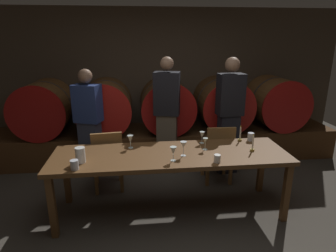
{
  "coord_description": "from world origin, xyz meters",
  "views": [
    {
      "loc": [
        -0.51,
        -2.78,
        2.08
      ],
      "look_at": [
        -0.15,
        0.38,
        1.09
      ],
      "focal_mm": 31.12,
      "sensor_mm": 36.0,
      "label": 1
    }
  ],
  "objects_px": {
    "wine_barrel_far_left": "(44,108)",
    "candle_right": "(253,146)",
    "wine_barrel_right": "(222,103)",
    "wine_barrel_far_right": "(275,102)",
    "guest_left": "(89,123)",
    "wine_glass_center": "(183,145)",
    "dining_table": "(171,159)",
    "wine_glass_far_right": "(202,135)",
    "cup_center": "(217,158)",
    "chair_right": "(218,151)",
    "wine_glass_left": "(173,151)",
    "guest_center": "(167,115)",
    "cup_right": "(251,137)",
    "candle_left": "(240,136)",
    "wine_barrel_center": "(166,105)",
    "wine_glass_far_left": "(130,139)",
    "wine_glass_right": "(205,141)",
    "wine_barrel_left": "(105,106)",
    "pitcher": "(80,155)",
    "chair_left": "(108,158)",
    "guest_right": "(229,115)",
    "cup_left": "(74,165)"
  },
  "relations": [
    {
      "from": "wine_barrel_left",
      "to": "guest_left",
      "type": "height_order",
      "value": "guest_left"
    },
    {
      "from": "cup_left",
      "to": "pitcher",
      "type": "bearing_deg",
      "value": 79.86
    },
    {
      "from": "guest_left",
      "to": "wine_glass_far_left",
      "type": "xyz_separation_m",
      "value": [
        0.62,
        -0.9,
        0.04
      ]
    },
    {
      "from": "wine_barrel_left",
      "to": "wine_barrel_far_right",
      "type": "height_order",
      "value": "same"
    },
    {
      "from": "wine_barrel_far_right",
      "to": "wine_barrel_center",
      "type": "bearing_deg",
      "value": 180.0
    },
    {
      "from": "cup_right",
      "to": "wine_barrel_far_right",
      "type": "bearing_deg",
      "value": 54.67
    },
    {
      "from": "dining_table",
      "to": "guest_center",
      "type": "relative_size",
      "value": 1.53
    },
    {
      "from": "wine_glass_center",
      "to": "cup_center",
      "type": "height_order",
      "value": "wine_glass_center"
    },
    {
      "from": "wine_glass_right",
      "to": "cup_right",
      "type": "relative_size",
      "value": 1.42
    },
    {
      "from": "wine_barrel_left",
      "to": "candle_right",
      "type": "bearing_deg",
      "value": -43.4
    },
    {
      "from": "wine_barrel_left",
      "to": "wine_glass_left",
      "type": "xyz_separation_m",
      "value": [
        0.9,
        -1.94,
        -0.06
      ]
    },
    {
      "from": "wine_barrel_far_left",
      "to": "pitcher",
      "type": "relative_size",
      "value": 5.52
    },
    {
      "from": "dining_table",
      "to": "cup_right",
      "type": "relative_size",
      "value": 26.31
    },
    {
      "from": "guest_left",
      "to": "cup_center",
      "type": "bearing_deg",
      "value": 156.78
    },
    {
      "from": "chair_left",
      "to": "wine_glass_far_right",
      "type": "xyz_separation_m",
      "value": [
        1.23,
        -0.31,
        0.38
      ]
    },
    {
      "from": "candle_left",
      "to": "wine_glass_center",
      "type": "height_order",
      "value": "candle_left"
    },
    {
      "from": "wine_barrel_right",
      "to": "cup_right",
      "type": "height_order",
      "value": "wine_barrel_right"
    },
    {
      "from": "chair_left",
      "to": "candle_left",
      "type": "distance_m",
      "value": 1.8
    },
    {
      "from": "dining_table",
      "to": "wine_glass_right",
      "type": "relative_size",
      "value": 18.56
    },
    {
      "from": "dining_table",
      "to": "guest_left",
      "type": "relative_size",
      "value": 1.68
    },
    {
      "from": "wine_glass_right",
      "to": "cup_center",
      "type": "xyz_separation_m",
      "value": [
        0.05,
        -0.37,
        -0.06
      ]
    },
    {
      "from": "dining_table",
      "to": "cup_center",
      "type": "height_order",
      "value": "cup_center"
    },
    {
      "from": "wine_barrel_left",
      "to": "wine_barrel_center",
      "type": "distance_m",
      "value": 1.03
    },
    {
      "from": "wine_glass_center",
      "to": "cup_right",
      "type": "distance_m",
      "value": 1.04
    },
    {
      "from": "wine_glass_left",
      "to": "pitcher",
      "type": "bearing_deg",
      "value": 175.96
    },
    {
      "from": "wine_glass_left",
      "to": "wine_glass_far_right",
      "type": "bearing_deg",
      "value": 49.21
    },
    {
      "from": "wine_glass_right",
      "to": "dining_table",
      "type": "bearing_deg",
      "value": -171.05
    },
    {
      "from": "wine_barrel_right",
      "to": "dining_table",
      "type": "height_order",
      "value": "wine_barrel_right"
    },
    {
      "from": "wine_glass_right",
      "to": "wine_barrel_right",
      "type": "bearing_deg",
      "value": 67.4
    },
    {
      "from": "cup_center",
      "to": "guest_left",
      "type": "bearing_deg",
      "value": 137.42
    },
    {
      "from": "guest_left",
      "to": "wine_glass_center",
      "type": "bearing_deg",
      "value": 154.54
    },
    {
      "from": "wine_barrel_far_left",
      "to": "wine_glass_right",
      "type": "distance_m",
      "value": 2.85
    },
    {
      "from": "candle_left",
      "to": "candle_right",
      "type": "distance_m",
      "value": 0.36
    },
    {
      "from": "wine_barrel_right",
      "to": "guest_right",
      "type": "height_order",
      "value": "guest_right"
    },
    {
      "from": "wine_barrel_far_left",
      "to": "wine_barrel_far_right",
      "type": "relative_size",
      "value": 1.0
    },
    {
      "from": "wine_barrel_left",
      "to": "cup_right",
      "type": "xyz_separation_m",
      "value": [
        1.99,
        -1.41,
        -0.13
      ]
    },
    {
      "from": "chair_right",
      "to": "wine_barrel_right",
      "type": "bearing_deg",
      "value": -106.71
    },
    {
      "from": "chair_right",
      "to": "wine_glass_far_left",
      "type": "xyz_separation_m",
      "value": [
        -1.24,
        -0.44,
        0.39
      ]
    },
    {
      "from": "wine_barrel_center",
      "to": "guest_left",
      "type": "relative_size",
      "value": 0.57
    },
    {
      "from": "wine_glass_far_right",
      "to": "wine_glass_center",
      "type": "bearing_deg",
      "value": -128.48
    },
    {
      "from": "wine_barrel_far_left",
      "to": "candle_right",
      "type": "height_order",
      "value": "wine_barrel_far_left"
    },
    {
      "from": "cup_center",
      "to": "candle_right",
      "type": "bearing_deg",
      "value": 27.77
    },
    {
      "from": "wine_barrel_center",
      "to": "dining_table",
      "type": "height_order",
      "value": "wine_barrel_center"
    },
    {
      "from": "wine_barrel_right",
      "to": "wine_barrel_far_right",
      "type": "bearing_deg",
      "value": 0.0
    },
    {
      "from": "wine_barrel_far_left",
      "to": "cup_right",
      "type": "bearing_deg",
      "value": -25.38
    },
    {
      "from": "guest_center",
      "to": "cup_right",
      "type": "bearing_deg",
      "value": 155.07
    },
    {
      "from": "wine_barrel_right",
      "to": "wine_glass_center",
      "type": "relative_size",
      "value": 5.46
    },
    {
      "from": "guest_left",
      "to": "pitcher",
      "type": "distance_m",
      "value": 1.27
    },
    {
      "from": "wine_glass_far_left",
      "to": "cup_center",
      "type": "relative_size",
      "value": 1.84
    },
    {
      "from": "dining_table",
      "to": "wine_glass_far_right",
      "type": "distance_m",
      "value": 0.55
    }
  ]
}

